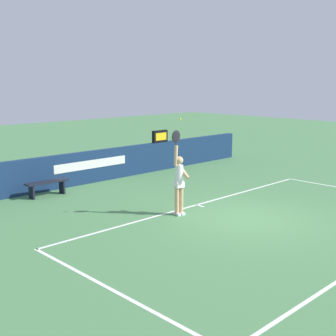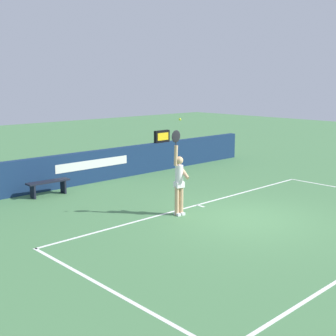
{
  "view_description": "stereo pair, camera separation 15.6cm",
  "coord_description": "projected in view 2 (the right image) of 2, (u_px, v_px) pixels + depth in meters",
  "views": [
    {
      "loc": [
        -9.91,
        -7.07,
        3.72
      ],
      "look_at": [
        -1.33,
        1.79,
        1.34
      ],
      "focal_mm": 48.72,
      "sensor_mm": 36.0,
      "label": 1
    },
    {
      "loc": [
        -9.8,
        -7.18,
        3.72
      ],
      "look_at": [
        -1.33,
        1.79,
        1.34
      ],
      "focal_mm": 48.72,
      "sensor_mm": 36.0,
      "label": 2
    }
  ],
  "objects": [
    {
      "name": "tennis_ball",
      "position": [
        180.0,
        119.0,
        12.15
      ],
      "size": [
        0.07,
        0.07,
        0.07
      ],
      "color": "#C6DB31"
    },
    {
      "name": "back_wall",
      "position": [
        103.0,
        165.0,
        17.14
      ],
      "size": [
        15.43,
        0.28,
        1.17
      ],
      "color": "navy",
      "rests_on": "ground"
    },
    {
      "name": "tennis_player",
      "position": [
        179.0,
        180.0,
        12.62
      ],
      "size": [
        0.46,
        0.47,
        2.41
      ],
      "color": "tan",
      "rests_on": "ground"
    },
    {
      "name": "speed_display",
      "position": [
        162.0,
        136.0,
        19.0
      ],
      "size": [
        0.76,
        0.16,
        0.5
      ],
      "color": "black",
      "rests_on": "back_wall"
    },
    {
      "name": "court_lines",
      "position": [
        273.0,
        225.0,
        11.87
      ],
      "size": [
        10.72,
        5.55,
        0.0
      ],
      "color": "white",
      "rests_on": "ground"
    },
    {
      "name": "ground_plane",
      "position": [
        248.0,
        219.0,
        12.44
      ],
      "size": [
        60.0,
        60.0,
        0.0
      ],
      "primitive_type": "plane",
      "color": "#4A804C"
    },
    {
      "name": "courtside_bench_near",
      "position": [
        48.0,
        185.0,
        14.86
      ],
      "size": [
        1.43,
        0.41,
        0.49
      ],
      "color": "black",
      "rests_on": "ground"
    }
  ]
}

